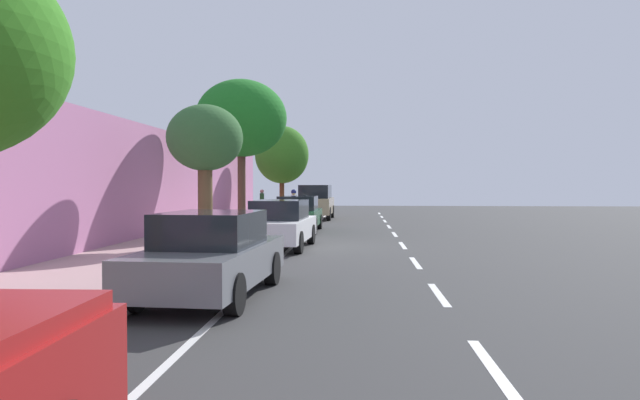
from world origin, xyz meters
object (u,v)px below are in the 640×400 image
Objects in this scene: street_tree_far_end at (205,141)px; parked_sedan_white_mid at (280,224)px; parked_sedan_grey_far at (211,255)px; fire_hydrant at (284,211)px; parked_suv_tan_nearest at (316,202)px; bicycle_at_curb at (296,217)px; parked_sedan_green_second at (298,214)px; street_tree_mid_block at (241,119)px; pedestrian_on_phone at (262,201)px; cyclist_with_backpack at (293,203)px; street_tree_near_cyclist at (282,155)px.

parked_sedan_white_mid is at bearing -172.06° from street_tree_far_end.
fire_hydrant is at bearing -86.12° from parked_sedan_grey_far.
bicycle_at_curb is (0.64, 4.41, -0.65)m from parked_suv_tan_nearest.
parked_sedan_grey_far is at bearing 105.99° from street_tree_far_end.
parked_suv_tan_nearest is 1.06× the size of parked_sedan_white_mid.
parked_sedan_grey_far is at bearing 89.86° from parked_sedan_green_second.
pedestrian_on_phone is at bearing -84.82° from street_tree_mid_block.
parked_sedan_green_second is 4.89m from cyclist_with_backpack.
parked_sedan_white_mid is 18.00m from street_tree_near_cyclist.
street_tree_far_end is (1.42, 11.66, 2.29)m from cyclist_with_backpack.
fire_hydrant is at bearing -65.96° from bicycle_at_curb.
street_tree_near_cyclist is at bearing -90.00° from street_tree_mid_block.
street_tree_far_end is (1.64, 11.22, 3.00)m from bicycle_at_curb.
parked_suv_tan_nearest is 10.95m from street_tree_mid_block.
parked_suv_tan_nearest reaches higher than pedestrian_on_phone.
fire_hydrant is (1.41, -20.74, -0.20)m from parked_sedan_grey_far.
parked_sedan_green_second and parked_sedan_white_mid have the same top height.
parked_sedan_green_second is 0.98× the size of parked_sedan_grey_far.
street_tree_far_end is at bearing 83.05° from cyclist_with_backpack.
bicycle_at_curb is at bearing -106.19° from street_tree_mid_block.
street_tree_mid_block is (0.00, 12.33, 0.83)m from street_tree_near_cyclist.
parked_sedan_white_mid is at bearing 93.47° from bicycle_at_curb.
street_tree_mid_block is (2.30, -5.24, 3.94)m from parked_sedan_white_mid.
street_tree_mid_block is (2.28, 10.06, 3.67)m from parked_suv_tan_nearest.
street_tree_far_end reaches higher than parked_suv_tan_nearest.
street_tree_far_end is at bearing 86.76° from fire_hydrant.
fire_hydrant is (-1.70, 2.89, -0.47)m from pedestrian_on_phone.
parked_sedan_grey_far is 8.25m from street_tree_far_end.
street_tree_mid_block reaches higher than parked_sedan_green_second.
parked_sedan_green_second is 1.01× the size of street_tree_far_end.
bicycle_at_curb is 11.73m from street_tree_far_end.
parked_suv_tan_nearest reaches higher than fire_hydrant.
street_tree_far_end is 16.31m from pedestrian_on_phone.
cyclist_with_backpack is at bearing 102.83° from street_tree_near_cyclist.
street_tree_near_cyclist is at bearing -118.21° from pedestrian_on_phone.
street_tree_far_end reaches higher than cyclist_with_backpack.
parked_suv_tan_nearest is 15.31m from parked_sedan_white_mid.
street_tree_mid_block is (1.42, 6.10, 3.61)m from cyclist_with_backpack.
parked_sedan_white_mid is 1.00× the size of parked_sedan_grey_far.
parked_suv_tan_nearest is at bearing -98.30° from bicycle_at_curb.
street_tree_far_end reaches higher than pedestrian_on_phone.
fire_hydrant is at bearing 57.35° from parked_suv_tan_nearest.
fire_hydrant is at bearing -83.13° from parked_sedan_white_mid.
parked_sedan_green_second is at bearing 99.09° from cyclist_with_backpack.
cyclist_with_backpack reaches higher than parked_sedan_white_mid.
street_tree_mid_block is at bearing 90.00° from street_tree_near_cyclist.
street_tree_near_cyclist is (2.16, -25.42, 3.12)m from parked_sedan_grey_far.
parked_suv_tan_nearest is 1.05× the size of parked_sedan_grey_far.
parked_sedan_white_mid is (-0.02, 15.30, -0.27)m from parked_suv_tan_nearest.
fire_hydrant is at bearing -66.74° from cyclist_with_backpack.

